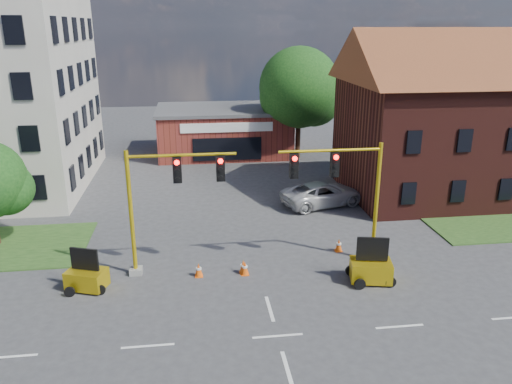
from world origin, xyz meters
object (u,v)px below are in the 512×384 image
trailer_west (87,277)px  trailer_east (371,268)px  signal_mast_west (166,197)px  pickup_white (323,194)px  signal_mast_east (345,189)px

trailer_west → trailer_east: bearing=15.6°
signal_mast_west → pickup_white: size_ratio=1.10×
trailer_east → pickup_white: trailer_east is taller
pickup_white → trailer_west: bearing=109.4°
signal_mast_west → trailer_east: size_ratio=2.88×
signal_mast_west → signal_mast_east: bearing=0.0°
signal_mast_east → trailer_east: 4.00m
pickup_white → trailer_east: bearing=161.5°
trailer_west → signal_mast_west: bearing=38.2°
trailer_west → signal_mast_east: bearing=25.5°
trailer_west → pickup_white: bearing=55.3°
trailer_west → trailer_east: 13.21m
trailer_west → pickup_white: (13.63, 9.69, 0.18)m
signal_mast_west → trailer_west: (-3.71, -1.23, -3.31)m
trailer_west → trailer_east: (13.17, -0.99, 0.06)m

